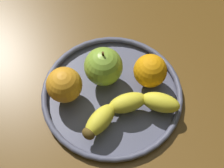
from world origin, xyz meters
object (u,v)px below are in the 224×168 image
apple (103,66)px  orange_front_left (64,85)px  banana (128,109)px  orange_center (150,71)px  fruit_bowl (112,93)px

apple → orange_front_left: 8.62cm
banana → apple: size_ratio=2.40×
orange_center → apple: bearing=-18.2°
banana → orange_center: (-6.35, -6.51, 1.53)cm
apple → orange_front_left: size_ratio=1.22×
apple → orange_front_left: bearing=14.1°
banana → orange_front_left: size_ratio=2.92×
fruit_bowl → orange_center: 9.25cm
fruit_bowl → apple: bearing=-78.0°
apple → orange_center: size_ratio=1.27×
orange_center → orange_front_left: bearing=-2.8°
apple → banana: bearing=105.4°
apple → orange_center: (-8.96, 2.94, -0.53)cm
fruit_bowl → orange_front_left: bearing=-10.8°
banana → orange_front_left: orange_front_left is taller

